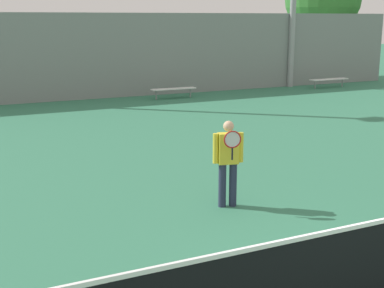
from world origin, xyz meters
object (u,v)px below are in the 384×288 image
(tennis_net, at_px, (365,265))
(tennis_player, at_px, (228,159))
(bench_adjacent_court, at_px, (174,89))
(bench_by_gate, at_px, (329,80))

(tennis_net, distance_m, tennis_player, 3.81)
(tennis_player, bearing_deg, tennis_net, -79.84)
(bench_adjacent_court, bearing_deg, bench_by_gate, -0.00)
(bench_by_gate, bearing_deg, tennis_net, -128.52)
(tennis_player, distance_m, bench_adjacent_court, 13.60)
(tennis_net, xyz_separation_m, tennis_player, (0.29, 3.79, 0.34))
(tennis_player, xyz_separation_m, bench_by_gate, (12.92, 12.81, -0.50))
(tennis_player, relative_size, bench_adjacent_court, 0.80)
(tennis_net, distance_m, bench_by_gate, 21.22)
(tennis_player, height_order, bench_by_gate, tennis_player)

